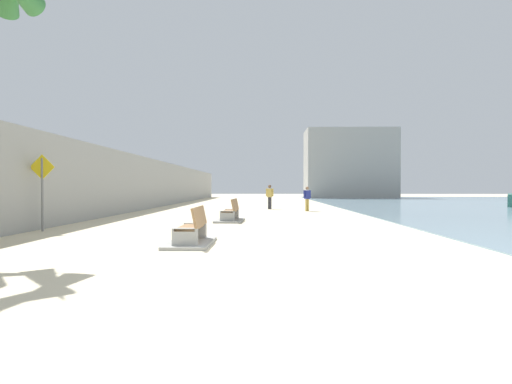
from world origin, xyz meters
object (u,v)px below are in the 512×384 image
object	(u,v)px
bench_far	(230,216)
person_walking	(270,195)
bench_near	(192,235)
person_standing	(307,197)
pedestrian_sign	(42,183)

from	to	relation	value
bench_far	person_walking	bearing A→B (deg)	78.91
bench_near	person_standing	distance (m)	15.00
person_walking	person_standing	size ratio (longest dim) A/B	1.08
bench_near	person_walking	size ratio (longest dim) A/B	1.28
bench_near	pedestrian_sign	xyz separation A→B (m)	(-5.56, 2.94, 1.37)
bench_far	pedestrian_sign	bearing A→B (deg)	-146.28
pedestrian_sign	bench_near	bearing A→B (deg)	-27.88
person_standing	pedestrian_sign	size ratio (longest dim) A/B	0.59
person_walking	person_standing	bearing A→B (deg)	-42.18
bench_near	pedestrian_sign	bearing A→B (deg)	152.12
bench_near	person_standing	xyz separation A→B (m)	(4.54, 14.28, 0.64)
person_walking	person_standing	xyz separation A→B (m)	(2.28, -2.07, -0.08)
bench_far	person_walking	xyz separation A→B (m)	(1.85, 9.42, 0.72)
bench_near	person_standing	world-z (taller)	person_standing
bench_near	bench_far	distance (m)	6.94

